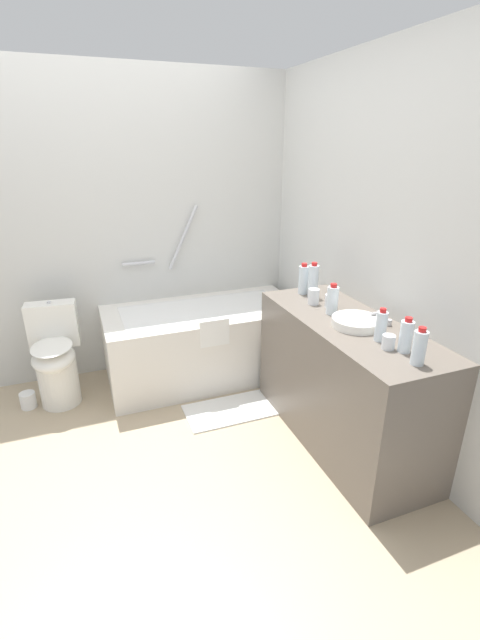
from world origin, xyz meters
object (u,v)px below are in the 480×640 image
Objects in this scene: toilet at (56,359)px; water_bottle_5 at (304,280)px; water_bottle_4 at (313,281)px; bath_mat at (231,410)px; drinking_glass_1 at (330,301)px; water_bottle_1 at (419,347)px; water_bottle_2 at (332,300)px; drinking_glass_2 at (314,297)px; drinking_glass_0 at (388,342)px; water_bottle_0 at (381,326)px; sink_basin at (356,322)px; water_bottle_3 at (406,336)px; sink_faucet at (381,317)px; toilet_paper_roll at (28,400)px; bathtub at (204,340)px.

water_bottle_5 reaches higher than toilet.
water_bottle_4 is 1.10m from bath_mat.
water_bottle_4 is at bearing 90.84° from drinking_glass_1.
water_bottle_2 is (-0.02, 0.72, 0.00)m from water_bottle_1.
drinking_glass_2 is at bearing -19.92° from bath_mat.
drinking_glass_1 is (0.03, 0.82, -0.05)m from water_bottle_1.
drinking_glass_0 is at bearing -89.93° from water_bottle_2.
toilet is 2.31m from drinking_glass_0.
bath_mat is (1.15, -0.59, -0.34)m from toilet.
water_bottle_1 is at bearing -90.64° from water_bottle_0.
water_bottle_0 is 0.43m from water_bottle_2.
water_bottle_4 is 1.12× the size of water_bottle_5.
water_bottle_2 is at bearing -35.79° from bath_mat.
water_bottle_3 is (0.03, -0.37, 0.06)m from sink_basin.
drinking_glass_2 is at bearing 94.74° from water_bottle_2.
sink_faucet is 0.66m from water_bottle_5.
toilet is at bearing 144.99° from sink_basin.
water_bottle_1 reaches higher than bath_mat.
toilet is 1.93m from water_bottle_4.
toilet is at bearing 135.16° from water_bottle_1.
water_bottle_2 is at bearing 90.07° from drinking_glass_0.
water_bottle_4 is at bearing 88.52° from water_bottle_1.
water_bottle_2 is 0.20m from drinking_glass_2.
toilet_paper_roll reaches higher than bath_mat.
sink_basin is 1.87× the size of sink_faucet.
bath_mat is 1.49m from toilet_paper_roll.
water_bottle_4 is at bearing 87.56° from sink_basin.
drinking_glass_1 is 2.28m from toilet_paper_roll.
water_bottle_5 is at bearing 86.47° from water_bottle_2.
toilet_paper_roll is at bearing 139.01° from water_bottle_1.
water_bottle_3 reaches higher than drinking_glass_2.
sink_basin is at bearing 85.35° from drinking_glass_0.
drinking_glass_0 is at bearing -59.91° from bath_mat.
toilet_paper_roll is (-1.96, 1.55, -0.85)m from water_bottle_3.
water_bottle_0 is at bearing -91.79° from water_bottle_4.
drinking_glass_2 is at bearing -55.81° from bathtub.
drinking_glass_2 is at bearing 92.42° from water_bottle_1.
drinking_glass_0 is 0.74× the size of drinking_glass_2.
water_bottle_2 reaches higher than water_bottle_1.
water_bottle_3 is 0.86× the size of water_bottle_5.
toilet is 6.24× the size of toilet_paper_roll.
toilet_paper_roll is (-0.23, -0.01, -0.29)m from toilet.
drinking_glass_0 is (-0.20, -0.31, 0.01)m from sink_faucet.
water_bottle_0 is 2.42× the size of drinking_glass_0.
water_bottle_5 is 0.32m from drinking_glass_1.
water_bottle_4 reaches higher than drinking_glass_2.
drinking_glass_2 reaches higher than drinking_glass_0.
water_bottle_3 is (0.03, -0.16, 0.00)m from water_bottle_0.
water_bottle_4 is at bearing -5.87° from bath_mat.
bathtub reaches higher than water_bottle_3.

